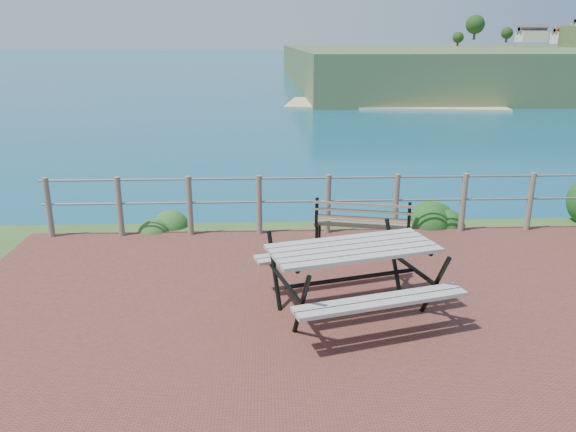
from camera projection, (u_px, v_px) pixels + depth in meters
ground at (360, 331)px, 6.35m from camera, size 10.00×7.00×0.12m
ocean at (266, 48)px, 196.85m from camera, size 1200.00×1200.00×0.00m
safety_railing at (328, 201)px, 9.36m from camera, size 9.40×0.10×1.00m
picnic_table at (352, 272)px, 6.64m from camera, size 2.09×1.65×0.82m
park_bench at (363, 216)px, 8.64m from camera, size 1.54×0.70×0.84m
shrub_lip_west at (164, 229)px, 9.76m from camera, size 0.66×0.66×0.35m
shrub_lip_east at (440, 223)px, 10.09m from camera, size 0.78×0.78×0.53m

